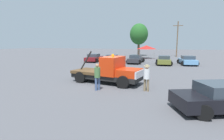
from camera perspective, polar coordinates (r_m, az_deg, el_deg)
The scene contains 12 objects.
ground_plane at distance 14.10m, azimuth -1.94°, elevation -4.12°, with size 160.00×160.00×0.00m, color #545459.
tow_truck at distance 13.76m, azimuth -0.71°, elevation -0.57°, with size 5.94×2.97×2.51m.
person_near_truck at distance 11.62m, azimuth 11.23°, elevation -1.83°, with size 0.39×0.39×1.77m.
person_at_hood at distance 11.69m, azimuth -4.80°, elevation -1.65°, with size 0.40×0.40×1.80m.
parked_car_maroon at distance 30.08m, azimuth -5.88°, elevation 3.98°, with size 2.73×4.82×1.34m.
parked_car_orange at distance 27.81m, azimuth 0.03°, elevation 3.64°, with size 2.85×4.92×1.34m.
parked_car_charcoal at distance 27.95m, azimuth 7.76°, elevation 3.58°, with size 2.42×4.79×1.34m.
parked_car_olive at distance 26.92m, azimuth 16.58°, elevation 3.10°, with size 2.54×4.53×1.34m.
parked_car_skyblue at distance 27.76m, azimuth 23.42°, elevation 2.90°, with size 2.83×4.50×1.34m.
canopy_tent_red at distance 36.65m, azimuth 11.18°, elevation 7.29°, with size 2.98×2.98×2.67m.
tree_left at distance 44.12m, azimuth 8.78°, elevation 11.47°, with size 4.41×4.41×7.87m.
utility_pole at distance 43.37m, azimuth 20.56°, elevation 9.73°, with size 2.20×0.24×8.02m.
Camera 1 is at (4.72, -12.91, 3.15)m, focal length 28.00 mm.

